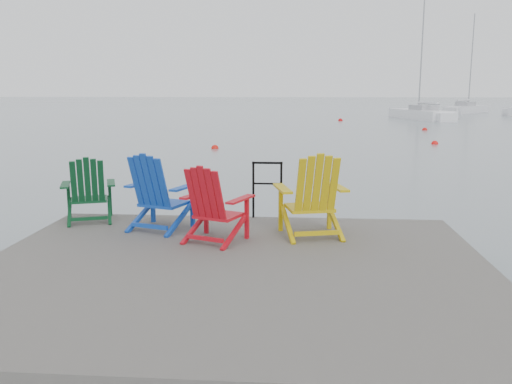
# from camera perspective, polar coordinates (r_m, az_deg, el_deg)

# --- Properties ---
(ground) EXTENTS (400.00, 400.00, 0.00)m
(ground) POSITION_cam_1_polar(r_m,az_deg,el_deg) (6.48, -2.38, -12.00)
(ground) COLOR gray
(ground) RESTS_ON ground
(dock) EXTENTS (6.00, 5.00, 1.40)m
(dock) POSITION_cam_1_polar(r_m,az_deg,el_deg) (6.36, -2.40, -9.11)
(dock) COLOR #2E2B29
(dock) RESTS_ON ground
(handrail) EXTENTS (0.48, 0.04, 0.90)m
(handrail) POSITION_cam_1_polar(r_m,az_deg,el_deg) (8.53, 1.19, 0.83)
(handrail) COLOR black
(handrail) RESTS_ON dock
(chair_green) EXTENTS (0.96, 0.91, 1.00)m
(chair_green) POSITION_cam_1_polar(r_m,az_deg,el_deg) (8.66, -17.23, 0.26)
(chair_green) COLOR #0A391C
(chair_green) RESTS_ON dock
(chair_blue) EXTENTS (1.06, 1.01, 1.11)m
(chair_blue) POSITION_cam_1_polar(r_m,az_deg,el_deg) (7.90, -10.26, 0.02)
(chair_blue) COLOR #103EA6
(chair_blue) RESTS_ON dock
(chair_red) EXTENTS (0.99, 0.95, 1.03)m
(chair_red) POSITION_cam_1_polar(r_m,az_deg,el_deg) (7.18, -4.51, -1.25)
(chair_red) COLOR red
(chair_red) RESTS_ON dock
(chair_yellow) EXTENTS (1.06, 1.00, 1.16)m
(chair_yellow) POSITION_cam_1_polar(r_m,az_deg,el_deg) (7.45, 5.97, -0.34)
(chair_yellow) COLOR #C4A40A
(chair_yellow) RESTS_ON dock
(sailboat_near) EXTENTS (4.31, 8.77, 11.71)m
(sailboat_near) POSITION_cam_1_polar(r_m,az_deg,el_deg) (50.43, 16.95, 7.76)
(sailboat_near) COLOR white
(sailboat_near) RESTS_ON ground
(sailboat_mid) EXTENTS (6.58, 7.55, 11.08)m
(sailboat_mid) POSITION_cam_1_polar(r_m,az_deg,el_deg) (65.90, 21.27, 8.08)
(sailboat_mid) COLOR silver
(sailboat_mid) RESTS_ON ground
(buoy_a) EXTENTS (0.33, 0.33, 0.33)m
(buoy_a) POSITION_cam_1_polar(r_m,az_deg,el_deg) (27.00, 18.30, 4.81)
(buoy_a) COLOR red
(buoy_a) RESTS_ON ground
(buoy_b) EXTENTS (0.33, 0.33, 0.33)m
(buoy_b) POSITION_cam_1_polar(r_m,az_deg,el_deg) (23.72, -4.35, 4.58)
(buoy_b) COLOR red
(buoy_b) RESTS_ON ground
(buoy_c) EXTENTS (0.34, 0.34, 0.34)m
(buoy_c) POSITION_cam_1_polar(r_m,az_deg,el_deg) (36.33, 17.33, 6.23)
(buoy_c) COLOR red
(buoy_c) RESTS_ON ground
(buoy_d) EXTENTS (0.40, 0.40, 0.40)m
(buoy_d) POSITION_cam_1_polar(r_m,az_deg,el_deg) (46.14, 8.88, 7.42)
(buoy_d) COLOR red
(buoy_d) RESTS_ON ground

